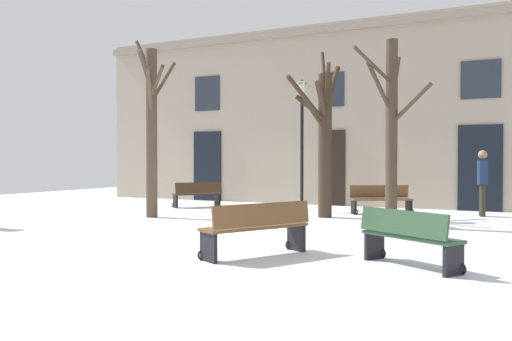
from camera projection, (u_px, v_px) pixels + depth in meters
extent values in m
plane|color=white|center=(228.00, 229.00, 12.25)|extent=(30.23, 30.23, 0.00)
cube|color=tan|center=(331.00, 114.00, 18.77)|extent=(18.90, 0.40, 6.33)
cube|color=gray|center=(329.00, 29.00, 18.49)|extent=(18.90, 0.30, 0.24)
cube|color=black|center=(207.00, 166.00, 20.80)|extent=(1.21, 0.08, 2.67)
cube|color=#262D38|center=(207.00, 94.00, 20.75)|extent=(1.09, 0.06, 1.32)
cube|color=black|center=(332.00, 168.00, 18.57)|extent=(0.93, 0.08, 2.60)
cube|color=#262D38|center=(332.00, 90.00, 18.51)|extent=(0.84, 0.06, 1.18)
cube|color=black|center=(480.00, 168.00, 16.46)|extent=(1.28, 0.08, 2.65)
cube|color=#262D38|center=(481.00, 79.00, 16.41)|extent=(1.15, 0.06, 1.17)
cylinder|color=#423326|center=(392.00, 133.00, 12.69)|extent=(0.28, 0.28, 4.41)
cylinder|color=#423326|center=(396.00, 83.00, 13.22)|extent=(0.16, 1.27, 1.49)
cylinder|color=#423326|center=(411.00, 104.00, 12.35)|extent=(1.02, 0.39, 0.92)
cylinder|color=#423326|center=(380.00, 88.00, 12.53)|extent=(0.57, 0.67, 1.22)
cylinder|color=#423326|center=(373.00, 65.00, 12.38)|extent=(0.73, 1.04, 0.81)
cylinder|color=#4C3D2D|center=(152.00, 133.00, 14.73)|extent=(0.31, 0.31, 4.61)
cylinder|color=#4C3D2D|center=(157.00, 82.00, 14.15)|extent=(1.04, 0.87, 0.74)
cylinder|color=#4C3D2D|center=(150.00, 91.00, 13.95)|extent=(0.96, 1.35, 1.02)
cylinder|color=#4C3D2D|center=(146.00, 70.00, 14.26)|extent=(0.40, 0.96, 0.96)
cylinder|color=#4C3D2D|center=(144.00, 58.00, 14.93)|extent=(0.77, 0.33, 1.08)
cylinder|color=#4C3D2D|center=(163.00, 82.00, 14.84)|extent=(0.53, 0.64, 1.16)
cylinder|color=#382B1E|center=(325.00, 146.00, 14.71)|extent=(0.37, 0.37, 3.91)
cylinder|color=#382B1E|center=(315.00, 115.00, 14.49)|extent=(0.50, 0.77, 0.88)
cylinder|color=#382B1E|center=(322.00, 101.00, 14.10)|extent=(0.37, 1.31, 0.90)
cylinder|color=#382B1E|center=(324.00, 71.00, 15.00)|extent=(0.41, 0.71, 1.19)
cylinder|color=#382B1E|center=(311.00, 108.00, 14.63)|extent=(0.80, 0.62, 0.72)
cylinder|color=#382B1E|center=(307.00, 100.00, 14.19)|extent=(0.67, 1.49, 1.23)
cylinder|color=#382B1E|center=(327.00, 87.00, 14.23)|extent=(0.51, 0.94, 1.16)
cylinder|color=#382B1E|center=(332.00, 88.00, 15.24)|extent=(0.19, 1.34, 1.47)
cylinder|color=black|center=(302.00, 153.00, 16.36)|extent=(0.10, 0.10, 3.59)
cylinder|color=black|center=(302.00, 208.00, 16.39)|extent=(0.22, 0.22, 0.20)
cube|color=beige|center=(302.00, 88.00, 16.32)|extent=(0.24, 0.24, 0.36)
cone|color=black|center=(302.00, 82.00, 16.32)|extent=(0.30, 0.30, 0.14)
cube|color=brown|center=(381.00, 199.00, 15.67)|extent=(1.76, 1.32, 0.05)
cube|color=brown|center=(379.00, 191.00, 15.89)|extent=(1.55, 0.99, 0.37)
cube|color=black|center=(354.00, 207.00, 15.61)|extent=(0.27, 0.40, 0.42)
torus|color=black|center=(355.00, 212.00, 15.43)|extent=(0.16, 0.11, 0.17)
cube|color=black|center=(409.00, 206.00, 15.75)|extent=(0.27, 0.40, 0.42)
torus|color=black|center=(411.00, 212.00, 15.56)|extent=(0.16, 0.11, 0.17)
cube|color=#3D2819|center=(197.00, 194.00, 17.96)|extent=(1.35, 1.51, 0.05)
cube|color=#3D2819|center=(199.00, 188.00, 17.77)|extent=(1.10, 1.30, 0.36)
cube|color=black|center=(218.00, 200.00, 18.27)|extent=(0.34, 0.30, 0.44)
torus|color=black|center=(216.00, 204.00, 18.42)|extent=(0.13, 0.15, 0.17)
cube|color=black|center=(175.00, 201.00, 17.66)|extent=(0.34, 0.30, 0.44)
torus|color=black|center=(174.00, 205.00, 17.82)|extent=(0.13, 0.15, 0.17)
cube|color=#2D4C33|center=(411.00, 237.00, 7.89)|extent=(1.59, 1.18, 0.05)
cube|color=#2D4C33|center=(402.00, 222.00, 7.78)|extent=(1.42, 0.89, 0.36)
cube|color=black|center=(454.00, 260.00, 7.28)|extent=(0.25, 0.36, 0.45)
torus|color=black|center=(461.00, 269.00, 7.37)|extent=(0.16, 0.11, 0.17)
cube|color=black|center=(374.00, 245.00, 8.51)|extent=(0.25, 0.36, 0.45)
torus|color=black|center=(382.00, 253.00, 8.61)|extent=(0.16, 0.11, 0.17)
cube|color=brown|center=(255.00, 227.00, 8.80)|extent=(1.30, 1.89, 0.05)
cube|color=brown|center=(263.00, 214.00, 8.62)|extent=(0.95, 1.71, 0.36)
cube|color=black|center=(296.00, 237.00, 9.32)|extent=(0.41, 0.25, 0.48)
torus|color=black|center=(289.00, 245.00, 9.48)|extent=(0.11, 0.16, 0.17)
cube|color=black|center=(208.00, 246.00, 8.29)|extent=(0.41, 0.25, 0.48)
torus|color=black|center=(202.00, 255.00, 8.45)|extent=(0.11, 0.16, 0.17)
cylinder|color=#2D271E|center=(482.00, 200.00, 15.07)|extent=(0.14, 0.14, 0.89)
cylinder|color=#2D271E|center=(483.00, 201.00, 14.89)|extent=(0.14, 0.14, 0.89)
cube|color=navy|center=(483.00, 172.00, 14.96)|extent=(0.30, 0.42, 0.68)
sphere|color=#9E755B|center=(483.00, 155.00, 14.95)|extent=(0.24, 0.24, 0.24)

